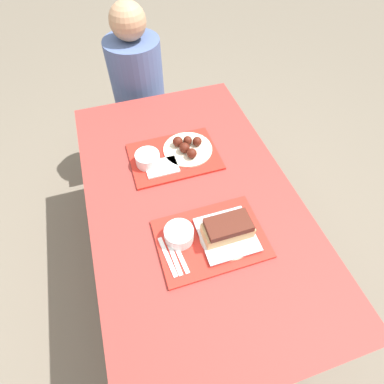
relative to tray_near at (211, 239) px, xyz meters
The scene contains 14 objects.
ground_plane 0.78m from the tray_near, 91.53° to the left, with size 12.00×12.00×0.00m, color #706656.
picnic_table 0.25m from the tray_near, 91.53° to the left, with size 0.88×1.49×0.74m.
picnic_bench_far 1.24m from the tray_near, 90.29° to the left, with size 0.84×0.28×0.48m.
tray_near is the anchor object (origin of this frame).
tray_far 0.47m from the tray_near, 92.08° to the left, with size 0.41×0.29×0.01m.
bowl_coleslaw_near 0.13m from the tray_near, 163.03° to the left, with size 0.11×0.11×0.06m.
brisket_sandwich_plate 0.08m from the tray_near, ahead, with size 0.21×0.21×0.10m.
plastic_fork_near 0.16m from the tray_near, behind, with size 0.03×0.17×0.00m.
plastic_knife_near 0.14m from the tray_near, 168.95° to the right, with size 0.04×0.17×0.00m.
plastic_spoon_near 0.18m from the tray_near, behind, with size 0.03×0.17×0.00m.
bowl_coleslaw_far 0.48m from the tray_near, 107.46° to the left, with size 0.11×0.11×0.06m.
wings_plate_far 0.49m from the tray_near, 83.60° to the left, with size 0.23×0.23×0.06m.
napkin_far 0.42m from the tray_near, 102.57° to the left, with size 0.15×0.10×0.01m.
person_seated_across 1.20m from the tray_near, 92.62° to the left, with size 0.32×0.32×0.69m.
Camera 1 is at (-0.23, -0.74, 1.77)m, focal length 28.00 mm.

